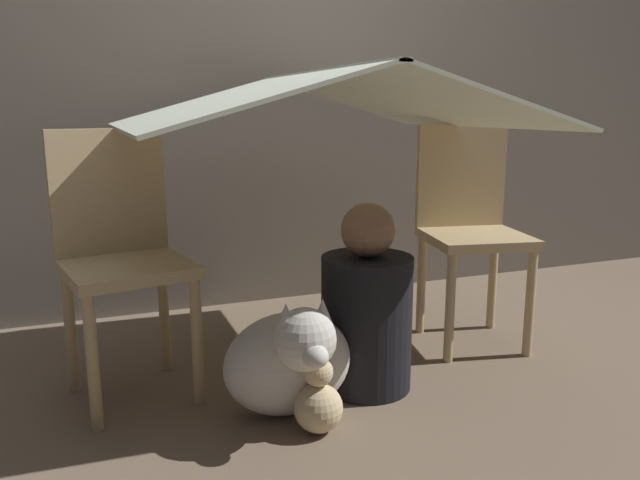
{
  "coord_description": "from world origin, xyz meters",
  "views": [
    {
      "loc": [
        -0.78,
        -1.95,
        0.94
      ],
      "look_at": [
        0.0,
        0.07,
        0.48
      ],
      "focal_mm": 35.0,
      "sensor_mm": 36.0,
      "label": 1
    }
  ],
  "objects": [
    {
      "name": "person_front",
      "position": [
        0.09,
        -0.14,
        0.27
      ],
      "size": [
        0.31,
        0.31,
        0.64
      ],
      "color": "black",
      "rests_on": "ground_plane"
    },
    {
      "name": "dog",
      "position": [
        -0.22,
        -0.26,
        0.19
      ],
      "size": [
        0.41,
        0.4,
        0.41
      ],
      "color": "silver",
      "rests_on": "ground_plane"
    },
    {
      "name": "chair_left",
      "position": [
        -0.67,
        0.13,
        0.49
      ],
      "size": [
        0.44,
        0.44,
        0.87
      ],
      "rotation": [
        0.0,
        0.0,
        0.19
      ],
      "color": "#D1B27F",
      "rests_on": "ground_plane"
    },
    {
      "name": "sheet_canopy",
      "position": [
        0.0,
        0.07,
        0.97
      ],
      "size": [
        1.32,
        1.19,
        0.2
      ],
      "color": "silver"
    },
    {
      "name": "plush_toy",
      "position": [
        -0.17,
        -0.37,
        0.09
      ],
      "size": [
        0.15,
        0.15,
        0.23
      ],
      "color": "beige",
      "rests_on": "ground_plane"
    },
    {
      "name": "wall_back",
      "position": [
        0.0,
        0.96,
        1.25
      ],
      "size": [
        7.0,
        0.05,
        2.5
      ],
      "color": "#6B6056",
      "rests_on": "ground_plane"
    },
    {
      "name": "ground_plane",
      "position": [
        0.0,
        0.0,
        0.0
      ],
      "size": [
        8.8,
        8.8,
        0.0
      ],
      "primitive_type": "plane",
      "color": "#7A6651"
    },
    {
      "name": "chair_right",
      "position": [
        0.67,
        0.13,
        0.49
      ],
      "size": [
        0.44,
        0.44,
        0.87
      ],
      "rotation": [
        0.0,
        0.0,
        -0.19
      ],
      "color": "#D1B27F",
      "rests_on": "ground_plane"
    }
  ]
}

